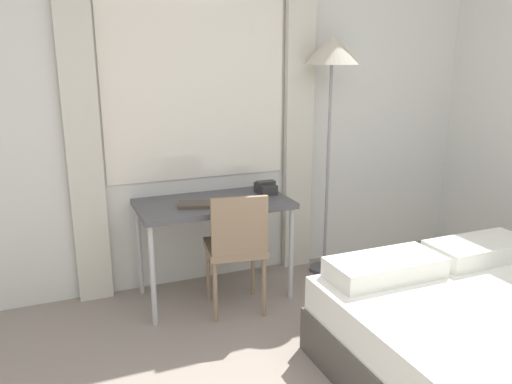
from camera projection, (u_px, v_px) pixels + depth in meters
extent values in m
cube|color=silver|center=(216.00, 112.00, 3.86)|extent=(5.63, 0.05, 2.70)
cube|color=white|center=(197.00, 79.00, 3.71)|extent=(1.40, 0.01, 1.50)
cube|color=beige|center=(82.00, 126.00, 3.44)|extent=(0.24, 0.06, 2.60)
cube|color=beige|center=(299.00, 116.00, 4.06)|extent=(0.24, 0.06, 2.60)
cube|color=#4C4C51|center=(213.00, 204.00, 3.62)|extent=(1.10, 0.59, 0.04)
cylinder|color=#B2B2B7|center=(153.00, 276.00, 3.30)|extent=(0.04, 0.04, 0.71)
cylinder|color=#B2B2B7|center=(291.00, 254.00, 3.68)|extent=(0.04, 0.04, 0.71)
cylinder|color=#B2B2B7|center=(140.00, 250.00, 3.76)|extent=(0.04, 0.04, 0.71)
cylinder|color=#B2B2B7|center=(264.00, 232.00, 4.13)|extent=(0.04, 0.04, 0.71)
cube|color=#8C7259|center=(235.00, 248.00, 3.51)|extent=(0.46, 0.46, 0.05)
cube|color=#8C7259|center=(240.00, 226.00, 3.28)|extent=(0.38, 0.10, 0.39)
cylinder|color=#8C7259|center=(215.00, 292.00, 3.37)|extent=(0.03, 0.03, 0.44)
cylinder|color=#8C7259|center=(264.00, 287.00, 3.45)|extent=(0.03, 0.03, 0.44)
cylinder|color=#8C7259|center=(208.00, 272.00, 3.69)|extent=(0.03, 0.03, 0.44)
cylinder|color=#8C7259|center=(253.00, 268.00, 3.77)|extent=(0.03, 0.03, 0.44)
cube|color=silver|center=(385.00, 267.00, 2.97)|extent=(0.69, 0.32, 0.12)
cube|color=silver|center=(480.00, 250.00, 3.24)|extent=(0.69, 0.32, 0.12)
cylinder|color=#4C4C51|center=(324.00, 269.00, 4.25)|extent=(0.24, 0.24, 0.03)
cylinder|color=gray|center=(328.00, 171.00, 4.03)|extent=(0.02, 0.02, 1.67)
cone|color=beige|center=(332.00, 49.00, 3.79)|extent=(0.42, 0.42, 0.23)
cube|color=#2D2D2D|center=(266.00, 189.00, 3.82)|extent=(0.12, 0.18, 0.07)
cube|color=#2D2D2D|center=(266.00, 182.00, 3.81)|extent=(0.14, 0.06, 0.02)
cube|color=#4C4238|center=(194.00, 205.00, 3.49)|extent=(0.26, 0.21, 0.02)
cube|color=white|center=(194.00, 204.00, 3.48)|extent=(0.25, 0.20, 0.01)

